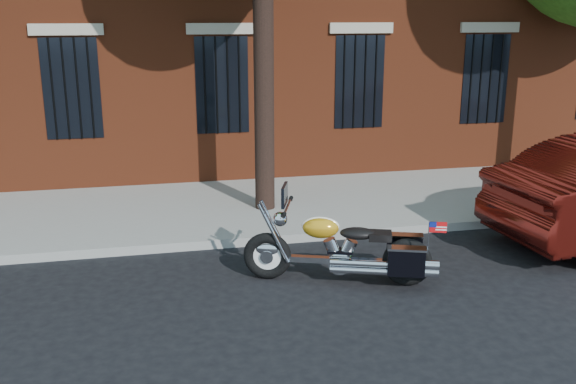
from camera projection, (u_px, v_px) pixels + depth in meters
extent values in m
plane|color=black|center=(267.00, 277.00, 9.19)|extent=(120.00, 120.00, 0.00)
cube|color=gray|center=(252.00, 240.00, 10.47)|extent=(40.00, 0.16, 0.15)
cube|color=gray|center=(236.00, 207.00, 12.24)|extent=(40.00, 3.60, 0.15)
cube|color=black|center=(222.00, 85.00, 13.41)|extent=(1.10, 0.14, 2.00)
cube|color=#B2A893|center=(220.00, 29.00, 13.07)|extent=(1.40, 0.20, 0.22)
cylinder|color=black|center=(222.00, 86.00, 13.33)|extent=(0.04, 0.04, 2.00)
cylinder|color=black|center=(264.00, 81.00, 11.35)|extent=(0.36, 0.36, 5.00)
torus|color=black|center=(267.00, 256.00, 9.05)|extent=(0.70, 0.37, 0.69)
torus|color=black|center=(407.00, 262.00, 8.82)|extent=(0.70, 0.37, 0.69)
cylinder|color=white|center=(267.00, 256.00, 9.05)|extent=(0.50, 0.23, 0.51)
cylinder|color=white|center=(407.00, 262.00, 8.82)|extent=(0.50, 0.23, 0.51)
ellipsoid|color=white|center=(267.00, 249.00, 9.03)|extent=(0.38, 0.24, 0.20)
ellipsoid|color=orange|center=(407.00, 254.00, 8.79)|extent=(0.39, 0.25, 0.20)
cube|color=white|center=(336.00, 260.00, 8.94)|extent=(1.48, 0.61, 0.08)
cylinder|color=white|center=(340.00, 262.00, 8.94)|extent=(0.37, 0.28, 0.33)
cylinder|color=white|center=(377.00, 268.00, 8.70)|extent=(1.24, 0.51, 0.09)
ellipsoid|color=orange|center=(321.00, 228.00, 8.84)|extent=(0.57, 0.44, 0.29)
ellipsoid|color=black|center=(358.00, 233.00, 8.80)|extent=(0.57, 0.44, 0.16)
cube|color=black|center=(404.00, 248.00, 9.05)|extent=(0.52, 0.32, 0.39)
cube|color=black|center=(406.00, 262.00, 8.54)|extent=(0.52, 0.32, 0.39)
cylinder|color=white|center=(287.00, 207.00, 8.82)|extent=(0.30, 0.77, 0.04)
sphere|color=white|center=(280.00, 219.00, 8.88)|extent=(0.26, 0.26, 0.20)
cube|color=black|center=(285.00, 195.00, 8.78)|extent=(0.17, 0.40, 0.29)
cube|color=red|center=(438.00, 227.00, 8.32)|extent=(0.22, 0.09, 0.14)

